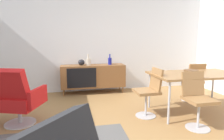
% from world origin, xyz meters
% --- Properties ---
extents(ground_plane, '(8.32, 8.32, 0.00)m').
position_xyz_m(ground_plane, '(0.00, 0.00, 0.00)').
color(ground_plane, '#9E7242').
extents(wall_back, '(6.80, 0.12, 2.80)m').
position_xyz_m(wall_back, '(0.00, 2.60, 1.40)').
color(wall_back, white).
rests_on(wall_back, ground_plane).
extents(sideboard, '(1.60, 0.45, 0.72)m').
position_xyz_m(sideboard, '(0.02, 2.30, 0.44)').
color(sideboard, brown).
rests_on(sideboard, ground_plane).
extents(vase_cobalt, '(0.16, 0.16, 0.15)m').
position_xyz_m(vase_cobalt, '(-0.27, 2.30, 0.79)').
color(vase_cobalt, black).
rests_on(vase_cobalt, sideboard).
extents(vase_sculptural_dark, '(0.09, 0.09, 0.27)m').
position_xyz_m(vase_sculptural_dark, '(0.46, 2.30, 0.81)').
color(vase_sculptural_dark, navy).
rests_on(vase_sculptural_dark, sideboard).
extents(vase_ceramic_small, '(0.12, 0.12, 0.28)m').
position_xyz_m(vase_ceramic_small, '(-0.10, 2.30, 0.81)').
color(vase_ceramic_small, beige).
rests_on(vase_ceramic_small, sideboard).
extents(dining_table, '(1.60, 0.90, 0.74)m').
position_xyz_m(dining_table, '(1.72, 0.58, 0.70)').
color(dining_table, olive).
rests_on(dining_table, ground_plane).
extents(wooden_bowl_on_table, '(0.26, 0.26, 0.06)m').
position_xyz_m(wooden_bowl_on_table, '(1.64, 0.61, 0.77)').
color(wooden_bowl_on_table, brown).
rests_on(wooden_bowl_on_table, dining_table).
extents(dining_chair_near_window, '(0.43, 0.41, 0.86)m').
position_xyz_m(dining_chair_near_window, '(0.83, 0.58, 0.47)').
color(dining_chair_near_window, '#9E7042').
rests_on(dining_chair_near_window, ground_plane).
extents(dining_chair_front_left, '(0.40, 0.43, 0.86)m').
position_xyz_m(dining_chair_front_left, '(1.37, 0.02, 0.47)').
color(dining_chair_front_left, '#9E7042').
rests_on(dining_chair_front_left, ground_plane).
extents(dining_chair_back_right, '(0.41, 0.43, 0.86)m').
position_xyz_m(dining_chair_back_right, '(2.07, 1.14, 0.47)').
color(dining_chair_back_right, '#9E7042').
rests_on(dining_chair_back_right, ground_plane).
extents(lounge_chair_red, '(0.85, 0.82, 0.95)m').
position_xyz_m(lounge_chair_red, '(-1.37, 0.64, 0.47)').
color(lounge_chair_red, red).
rests_on(lounge_chair_red, ground_plane).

